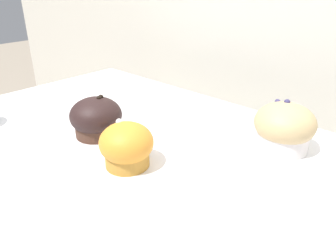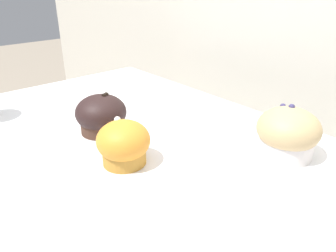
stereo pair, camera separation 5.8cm
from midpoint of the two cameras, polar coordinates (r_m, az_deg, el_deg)
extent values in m
cube|color=beige|center=(1.03, 19.25, 7.87)|extent=(3.20, 0.10, 1.80)
cylinder|color=#472D21|center=(0.66, -14.75, 0.09)|extent=(0.08, 0.08, 0.04)
ellipsoid|color=black|center=(0.65, -14.95, 1.76)|extent=(0.10, 0.10, 0.07)
sphere|color=black|center=(0.63, -14.58, 4.65)|extent=(0.01, 0.01, 0.01)
sphere|color=black|center=(0.64, -14.17, 4.85)|extent=(0.01, 0.01, 0.01)
cylinder|color=silver|center=(0.61, 16.84, -1.72)|extent=(0.09, 0.09, 0.05)
ellipsoid|color=tan|center=(0.60, 17.13, 0.41)|extent=(0.11, 0.11, 0.07)
sphere|color=navy|center=(0.60, 17.49, 3.92)|extent=(0.01, 0.01, 0.01)
sphere|color=navy|center=(0.62, 16.05, 4.03)|extent=(0.01, 0.01, 0.01)
cylinder|color=#C08531|center=(0.54, -10.17, -4.89)|extent=(0.07, 0.07, 0.04)
ellipsoid|color=orange|center=(0.53, -10.34, -2.93)|extent=(0.09, 0.09, 0.07)
sphere|color=white|center=(0.54, -11.56, 0.63)|extent=(0.01, 0.01, 0.01)
cylinder|color=white|center=(0.44, 23.39, -17.49)|extent=(0.20, 0.20, 0.01)
torus|color=white|center=(0.44, 23.46, -17.20)|extent=(0.20, 0.20, 0.01)
camera|label=1|loc=(0.03, -92.86, -1.34)|focal=35.00mm
camera|label=2|loc=(0.03, 87.14, 1.34)|focal=35.00mm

